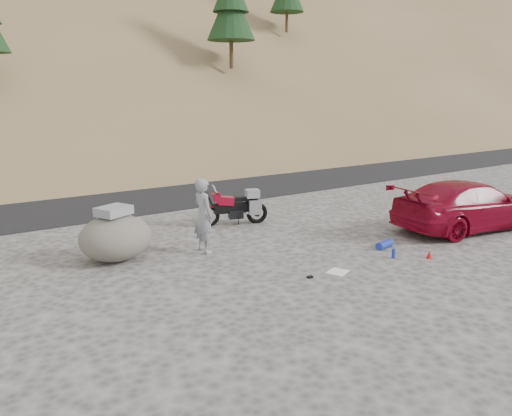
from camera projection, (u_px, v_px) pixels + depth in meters
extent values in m
plane|color=#484543|center=(273.00, 257.00, 11.74)|extent=(140.00, 140.00, 0.00)
cube|color=black|center=(135.00, 194.00, 19.01)|extent=(120.00, 7.00, 0.05)
cube|color=brown|center=(49.00, 31.00, 35.27)|extent=(110.00, 51.90, 46.72)
cube|color=brown|center=(48.00, 27.00, 35.20)|extent=(110.00, 43.28, 36.46)
cylinder|color=#392615|center=(231.00, 51.00, 26.86)|extent=(0.22, 0.22, 1.82)
cone|color=black|center=(231.00, 11.00, 26.41)|extent=(2.60, 2.60, 2.92)
cylinder|color=#392615|center=(287.00, 20.00, 32.01)|extent=(0.18, 0.18, 1.54)
torus|color=black|center=(209.00, 216.00, 14.31)|extent=(0.61, 0.29, 0.60)
cylinder|color=black|center=(209.00, 216.00, 14.31)|extent=(0.19, 0.11, 0.18)
torus|color=black|center=(257.00, 213.00, 14.69)|extent=(0.65, 0.32, 0.64)
cylinder|color=black|center=(257.00, 213.00, 14.69)|extent=(0.21, 0.13, 0.20)
cylinder|color=black|center=(212.00, 205.00, 14.25)|extent=(0.34, 0.16, 0.74)
cylinder|color=black|center=(216.00, 192.00, 14.21)|extent=(0.21, 0.55, 0.04)
cube|color=black|center=(233.00, 208.00, 14.45)|extent=(1.11, 0.55, 0.27)
cube|color=black|center=(236.00, 214.00, 14.52)|extent=(0.48, 0.39, 0.26)
cube|color=maroon|center=(225.00, 201.00, 14.34)|extent=(0.54, 0.41, 0.28)
cube|color=maroon|center=(217.00, 197.00, 14.25)|extent=(0.36, 0.38, 0.32)
cube|color=silver|center=(215.00, 189.00, 14.18)|extent=(0.19, 0.29, 0.23)
cube|color=black|center=(240.00, 199.00, 14.45)|extent=(0.54, 0.35, 0.11)
cube|color=black|center=(252.00, 200.00, 14.56)|extent=(0.36, 0.26, 0.09)
cube|color=#AFAFB3|center=(255.00, 207.00, 14.38)|extent=(0.38, 0.22, 0.41)
cube|color=#AFAFB3|center=(251.00, 204.00, 14.83)|extent=(0.38, 0.22, 0.41)
cube|color=gray|center=(252.00, 193.00, 14.52)|extent=(0.46, 0.41, 0.24)
cube|color=maroon|center=(209.00, 207.00, 14.25)|extent=(0.30, 0.19, 0.04)
cylinder|color=black|center=(239.00, 220.00, 14.41)|extent=(0.08, 0.19, 0.33)
cylinder|color=#AFAFB3|center=(252.00, 212.00, 14.51)|extent=(0.42, 0.21, 0.12)
imported|color=gray|center=(204.00, 252.00, 12.11)|extent=(0.45, 0.67, 1.81)
imported|color=maroon|center=(467.00, 228.00, 14.16)|extent=(4.92, 2.57, 1.36)
ellipsoid|color=#59554D|center=(115.00, 238.00, 11.37)|extent=(1.91, 1.73, 1.07)
cube|color=gray|center=(114.00, 211.00, 11.23)|extent=(0.80, 0.73, 0.18)
cube|color=white|center=(338.00, 272.00, 10.71)|extent=(0.53, 0.51, 0.01)
cylinder|color=navy|center=(384.00, 245.00, 12.32)|extent=(0.53, 0.28, 0.20)
cylinder|color=navy|center=(394.00, 254.00, 11.60)|extent=(0.09, 0.09, 0.23)
cone|color=#B80E0C|center=(429.00, 255.00, 11.60)|extent=(0.15, 0.15, 0.18)
cube|color=black|center=(310.00, 277.00, 10.39)|extent=(0.13, 0.10, 0.03)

